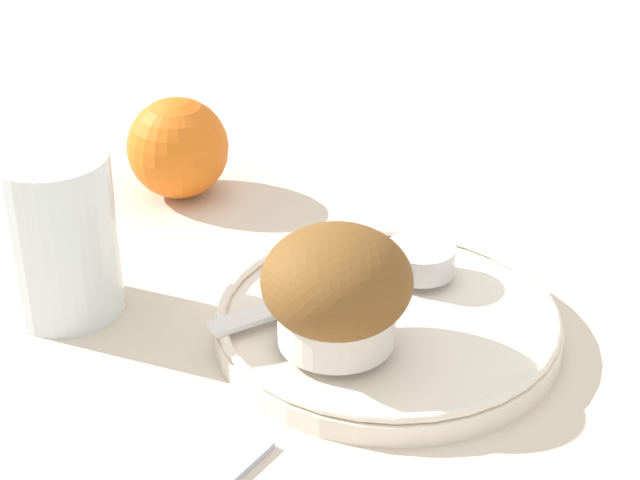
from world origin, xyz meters
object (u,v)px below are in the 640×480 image
at_px(juice_glass, 59,235).
at_px(muffin, 337,290).
at_px(orange_fruit, 178,148).
at_px(butter_knife, 332,292).

bearing_deg(juice_glass, muffin, -76.31).
distance_m(muffin, orange_fruit, 0.26).
distance_m(muffin, butter_knife, 0.06).
bearing_deg(orange_fruit, juice_glass, -163.99).
height_order(butter_knife, orange_fruit, orange_fruit).
bearing_deg(butter_knife, muffin, -117.86).
distance_m(butter_knife, juice_glass, 0.18).
xyz_separation_m(orange_fruit, juice_glass, (-0.17, -0.05, 0.02)).
xyz_separation_m(butter_knife, orange_fruit, (0.08, 0.20, 0.02)).
relative_size(muffin, orange_fruit, 1.12).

